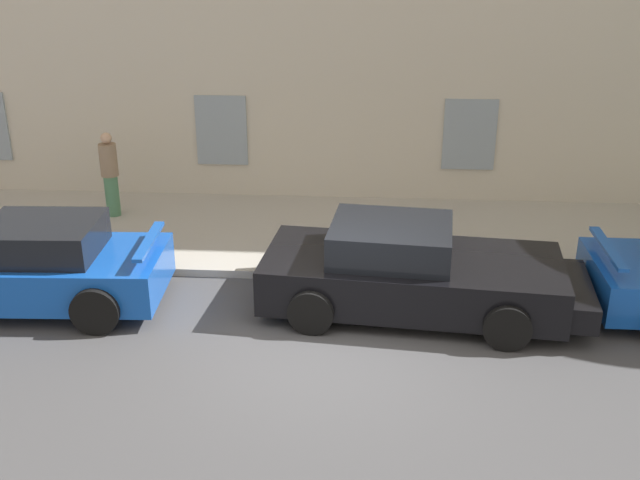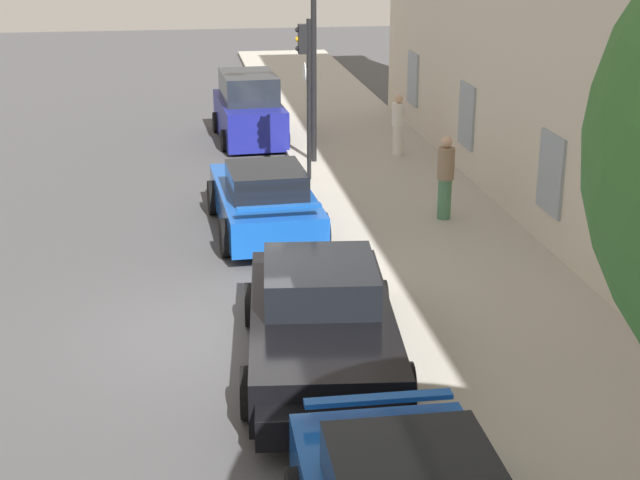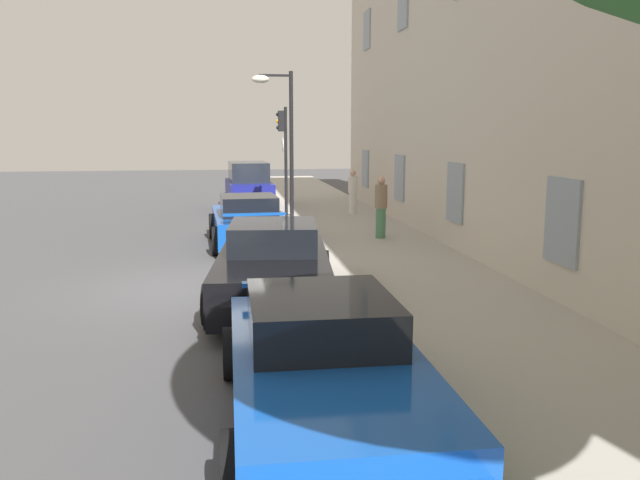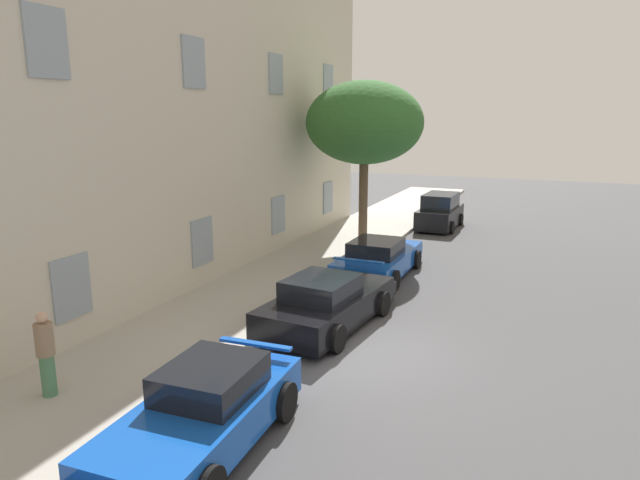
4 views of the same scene
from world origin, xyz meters
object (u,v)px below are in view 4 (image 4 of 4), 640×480
object	(u,v)px
hatchback_distant	(440,212)
pedestrian_admiring	(46,353)
sportscar_yellow_flank	(330,302)
tree_near_kerb	(365,123)
sportscar_red_lead	(197,419)
sportscar_white_middle	(380,258)

from	to	relation	value
hatchback_distant	pedestrian_admiring	distance (m)	20.72
sportscar_yellow_flank	pedestrian_admiring	bearing A→B (deg)	150.12
sportscar_yellow_flank	pedestrian_admiring	world-z (taller)	pedestrian_admiring
sportscar_yellow_flank	tree_near_kerb	xyz separation A→B (m)	(9.00, 2.15, 4.59)
sportscar_yellow_flank	hatchback_distant	distance (m)	14.30
sportscar_red_lead	hatchback_distant	bearing A→B (deg)	0.38
sportscar_yellow_flank	tree_near_kerb	distance (m)	10.33
tree_near_kerb	sportscar_red_lead	bearing A→B (deg)	-171.21
sportscar_white_middle	pedestrian_admiring	bearing A→B (deg)	163.57
sportscar_yellow_flank	sportscar_white_middle	world-z (taller)	sportscar_yellow_flank
sportscar_yellow_flank	sportscar_red_lead	bearing A→B (deg)	-177.98
sportscar_red_lead	pedestrian_admiring	size ratio (longest dim) A/B	2.76
sportscar_red_lead	sportscar_yellow_flank	distance (m)	6.40
hatchback_distant	sportscar_yellow_flank	bearing A→B (deg)	179.64
sportscar_yellow_flank	hatchback_distant	world-z (taller)	hatchback_distant
sportscar_red_lead	tree_near_kerb	size ratio (longest dim) A/B	0.71
hatchback_distant	pedestrian_admiring	bearing A→B (deg)	170.01
tree_near_kerb	sportscar_white_middle	bearing A→B (deg)	-152.89
sportscar_red_lead	hatchback_distant	xyz separation A→B (m)	(20.70, 0.14, 0.16)
sportscar_yellow_flank	hatchback_distant	bearing A→B (deg)	-0.36
sportscar_white_middle	pedestrian_admiring	xyz separation A→B (m)	(-11.25, 3.32, 0.43)
sportscar_yellow_flank	tree_near_kerb	bearing A→B (deg)	13.47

